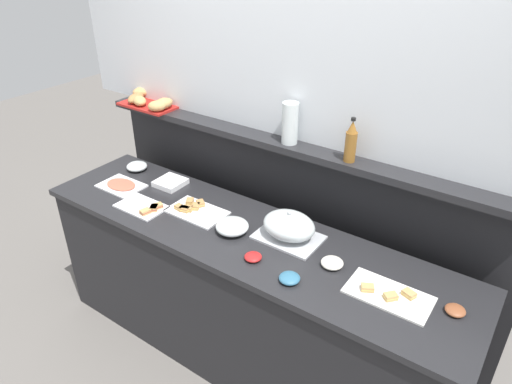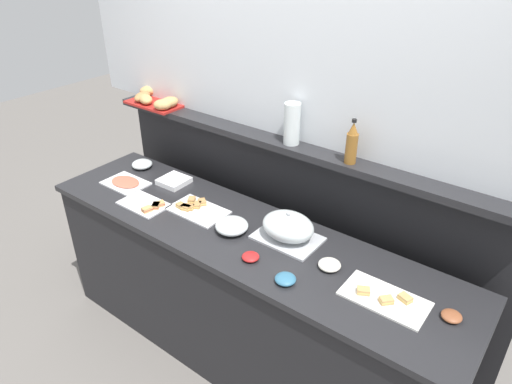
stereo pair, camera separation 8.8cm
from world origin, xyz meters
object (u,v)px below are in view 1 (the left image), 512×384
Objects in this scene: condiment_bowl_dark at (332,263)px; napkin_stack at (170,183)px; sandwich_platter_side at (389,295)px; vinegar_bottle_amber at (351,142)px; sandwich_platter_front at (145,207)px; glass_bowl_large at (232,227)px; sandwich_platter_rear at (195,210)px; bread_basket at (149,101)px; glass_bowl_medium at (137,167)px; serving_cloche at (289,227)px; cold_cuts_platter at (121,185)px; condiment_bowl_cream at (253,257)px; condiment_bowl_teal at (455,310)px; condiment_bowl_red at (289,278)px; water_carafe at (290,123)px.

condiment_bowl_dark is 0.65× the size of napkin_stack.
sandwich_platter_side is 1.59× the size of vinegar_bottle_amber.
sandwich_platter_front is 0.57m from glass_bowl_large.
condiment_bowl_dark is (0.88, 0.01, 0.01)m from sandwich_platter_rear.
bread_basket reaches higher than sandwich_platter_front.
serving_cloche is at bearing -4.16° from glass_bowl_medium.
serving_cloche is at bearing 168.42° from sandwich_platter_side.
sandwich_platter_rear reaches higher than napkin_stack.
cold_cuts_platter is (-0.58, -0.04, -0.00)m from sandwich_platter_rear.
serving_cloche is at bearing 23.88° from glass_bowl_large.
cold_cuts_platter is at bearing -179.83° from sandwich_platter_side.
sandwich_platter_side is at bearing 4.16° from sandwich_platter_front.
condiment_bowl_cream is at bearing -168.46° from sandwich_platter_side.
glass_bowl_medium is (-0.67, 0.18, 0.01)m from sandwich_platter_rear.
glass_bowl_medium reaches higher than condiment_bowl_teal.
condiment_bowl_dark is (-0.57, -0.02, 0.00)m from condiment_bowl_teal.
sandwich_platter_side is 1.44m from sandwich_platter_front.
serving_cloche is at bearing 79.13° from condiment_bowl_cream.
glass_bowl_large reaches higher than condiment_bowl_dark.
glass_bowl_medium is 2.13m from condiment_bowl_teal.
napkin_stack reaches higher than cold_cuts_platter.
vinegar_bottle_amber is at bearing 8.36° from glass_bowl_medium.
condiment_bowl_red is 0.43× the size of water_carafe.
condiment_bowl_red is 1.65m from bread_basket.
sandwich_platter_rear is 1.21× the size of cold_cuts_platter.
condiment_bowl_dark is at bearing 27.32° from condiment_bowl_cream.
glass_bowl_large is 0.65m from water_carafe.
condiment_bowl_dark is (0.34, 0.18, 0.00)m from condiment_bowl_cream.
condiment_bowl_red is at bearing -8.76° from condiment_bowl_cream.
sandwich_platter_front is 1.63× the size of glass_bowl_large.
sandwich_platter_front is 3.37× the size of condiment_bowl_teal.
cold_cuts_platter is at bearing 162.64° from sandwich_platter_front.
sandwich_platter_side is 1.29× the size of sandwich_platter_front.
glass_bowl_large is (-0.88, -0.00, 0.02)m from sandwich_platter_side.
glass_bowl_large is (0.56, 0.10, 0.02)m from sandwich_platter_front.
serving_cloche is 0.76× the size of bread_basket.
serving_cloche is 1.91× the size of glass_bowl_large.
water_carafe reaches higher than condiment_bowl_dark.
sandwich_platter_side is 0.45m from condiment_bowl_red.
vinegar_bottle_amber is (-0.70, 0.36, 0.47)m from condiment_bowl_teal.
condiment_bowl_cream is 0.39m from condiment_bowl_dark.
glass_bowl_large reaches higher than napkin_stack.
glass_bowl_large reaches higher than condiment_bowl_cream.
napkin_stack is (-1.79, 0.13, 0.00)m from condiment_bowl_teal.
glass_bowl_medium is at bearing 165.13° from condiment_bowl_red.
serving_cloche reaches higher than sandwich_platter_rear.
napkin_stack is (-0.87, 0.32, 0.00)m from condiment_bowl_cream.
condiment_bowl_red is at bearing -57.45° from water_carafe.
condiment_bowl_teal is 2.23m from bread_basket.
sandwich_platter_front is 0.33m from cold_cuts_platter.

